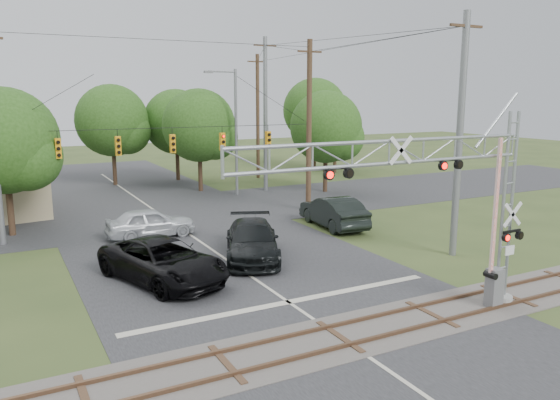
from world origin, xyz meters
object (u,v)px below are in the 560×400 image
crossing_gantry (440,194)px  traffic_signal_span (187,133)px  car_dark (252,241)px  sedan_silver (151,222)px  pickup_black (163,261)px  streetlight (234,126)px

crossing_gantry → traffic_signal_span: size_ratio=0.61×
car_dark → sedan_silver: car_dark is taller
traffic_signal_span → pickup_black: 11.80m
traffic_signal_span → streetlight: 10.09m
pickup_black → sedan_silver: (1.48, 7.72, -0.08)m
sedan_silver → car_dark: bearing=-151.8°
crossing_gantry → sedan_silver: 17.65m
pickup_black → car_dark: 4.98m
crossing_gantry → traffic_signal_span: 18.60m
traffic_signal_span → pickup_black: size_ratio=2.95×
sedan_silver → streetlight: bearing=-42.6°
crossing_gantry → sedan_silver: bearing=109.7°
car_dark → sedan_silver: size_ratio=1.25×
streetlight → traffic_signal_span: bearing=-129.2°
sedan_silver → crossing_gantry: bearing=-159.6°
traffic_signal_span → sedan_silver: 6.05m
traffic_signal_span → crossing_gantry: bearing=-81.3°
traffic_signal_span → car_dark: bearing=-87.9°
streetlight → car_dark: bearing=-110.3°
sedan_silver → traffic_signal_span: bearing=-54.1°
traffic_signal_span → sedan_silver: traffic_signal_span is taller
traffic_signal_span → sedan_silver: bearing=-144.8°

